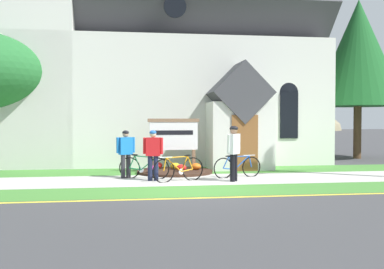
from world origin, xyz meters
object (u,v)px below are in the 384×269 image
(bicycle_black, at_px, (179,169))
(cyclist_in_red_jersey, at_px, (126,151))
(bicycle_orange, at_px, (237,167))
(roadside_conifer, at_px, (358,53))
(cyclist_in_orange_jersey, at_px, (153,152))
(bicycle_blue, at_px, (144,167))
(church_sign, at_px, (174,137))
(cyclist_in_green_jersey, at_px, (234,149))

(bicycle_black, distance_m, cyclist_in_red_jersey, 2.02)
(bicycle_orange, height_order, roadside_conifer, roadside_conifer)
(bicycle_orange, relative_size, cyclist_in_orange_jersey, 1.07)
(bicycle_blue, bearing_deg, church_sign, 56.23)
(church_sign, relative_size, bicycle_blue, 1.22)
(church_sign, distance_m, bicycle_blue, 2.31)
(bicycle_blue, relative_size, cyclist_in_red_jersey, 1.02)
(bicycle_black, distance_m, roadside_conifer, 13.02)
(bicycle_black, height_order, bicycle_blue, bicycle_black)
(cyclist_in_green_jersey, bearing_deg, bicycle_blue, 158.03)
(roadside_conifer, bearing_deg, bicycle_blue, -149.67)
(church_sign, xyz_separation_m, roadside_conifer, (9.62, 4.56, 3.89))
(church_sign, height_order, roadside_conifer, roadside_conifer)
(church_sign, bearing_deg, cyclist_in_orange_jersey, -110.99)
(bicycle_black, bearing_deg, roadside_conifer, 36.30)
(bicycle_orange, xyz_separation_m, cyclist_in_orange_jersey, (-2.82, -0.44, 0.56))
(cyclist_in_red_jersey, bearing_deg, roadside_conifer, 28.10)
(bicycle_blue, distance_m, roadside_conifer, 13.41)
(cyclist_in_orange_jersey, bearing_deg, bicycle_blue, 114.02)
(cyclist_in_green_jersey, height_order, roadside_conifer, roadside_conifer)
(church_sign, bearing_deg, bicycle_black, -92.79)
(bicycle_black, xyz_separation_m, bicycle_blue, (-1.05, 0.85, -0.02))
(bicycle_orange, bearing_deg, bicycle_blue, 176.89)
(bicycle_black, xyz_separation_m, roadside_conifer, (9.75, 7.16, 4.80))
(cyclist_in_red_jersey, bearing_deg, bicycle_orange, -6.41)
(cyclist_in_orange_jersey, relative_size, roadside_conifer, 0.20)
(bicycle_blue, relative_size, cyclist_in_orange_jersey, 1.01)
(bicycle_orange, bearing_deg, cyclist_in_red_jersey, 173.59)
(bicycle_black, bearing_deg, bicycle_orange, 18.37)
(church_sign, relative_size, cyclist_in_red_jersey, 1.25)
(roadside_conifer, bearing_deg, church_sign, -154.64)
(cyclist_in_red_jersey, bearing_deg, bicycle_black, -33.84)
(church_sign, relative_size, bicycle_orange, 1.15)
(cyclist_in_orange_jersey, xyz_separation_m, cyclist_in_green_jersey, (2.47, -0.50, 0.10))
(bicycle_black, height_order, cyclist_in_red_jersey, cyclist_in_red_jersey)
(bicycle_blue, relative_size, roadside_conifer, 0.21)
(cyclist_in_orange_jersey, bearing_deg, bicycle_black, -17.23)
(church_sign, distance_m, roadside_conifer, 11.34)
(church_sign, height_order, bicycle_black, church_sign)
(bicycle_blue, relative_size, cyclist_in_green_jersey, 0.93)
(cyclist_in_green_jersey, bearing_deg, bicycle_orange, 69.60)
(church_sign, distance_m, bicycle_black, 2.76)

